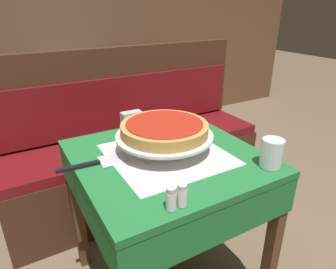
{
  "coord_description": "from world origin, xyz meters",
  "views": [
    {
      "loc": [
        -0.55,
        -0.96,
        1.32
      ],
      "look_at": [
        0.01,
        0.01,
        0.82
      ],
      "focal_mm": 32.0,
      "sensor_mm": 36.0,
      "label": 1
    }
  ],
  "objects_px": {
    "dining_table_rear": "(81,87)",
    "salt_shaker": "(171,199)",
    "condiment_caddy": "(80,67)",
    "dining_table_front": "(167,177)",
    "pizza_server": "(97,163)",
    "pepper_shaker": "(182,195)",
    "booth_bench": "(137,158)",
    "deep_dish_pizza": "(164,129)",
    "pizza_pan_stand": "(164,136)",
    "napkin_holder": "(132,121)",
    "water_glass_near": "(272,153)"
  },
  "relations": [
    {
      "from": "pizza_pan_stand",
      "to": "pepper_shaker",
      "type": "bearing_deg",
      "value": -111.19
    },
    {
      "from": "booth_bench",
      "to": "deep_dish_pizza",
      "type": "distance_m",
      "value": 0.88
    },
    {
      "from": "water_glass_near",
      "to": "condiment_caddy",
      "type": "xyz_separation_m",
      "value": [
        -0.19,
        2.0,
        0.0
      ]
    },
    {
      "from": "dining_table_front",
      "to": "napkin_holder",
      "type": "distance_m",
      "value": 0.36
    },
    {
      "from": "pizza_pan_stand",
      "to": "deep_dish_pizza",
      "type": "relative_size",
      "value": 1.13
    },
    {
      "from": "pizza_server",
      "to": "napkin_holder",
      "type": "bearing_deg",
      "value": 44.68
    },
    {
      "from": "deep_dish_pizza",
      "to": "condiment_caddy",
      "type": "bearing_deg",
      "value": 86.91
    },
    {
      "from": "dining_table_front",
      "to": "pizza_server",
      "type": "relative_size",
      "value": 2.61
    },
    {
      "from": "dining_table_front",
      "to": "dining_table_rear",
      "type": "relative_size",
      "value": 0.99
    },
    {
      "from": "booth_bench",
      "to": "dining_table_rear",
      "type": "bearing_deg",
      "value": 96.32
    },
    {
      "from": "booth_bench",
      "to": "condiment_caddy",
      "type": "bearing_deg",
      "value": 94.39
    },
    {
      "from": "pizza_server",
      "to": "pepper_shaker",
      "type": "bearing_deg",
      "value": -69.34
    },
    {
      "from": "dining_table_rear",
      "to": "condiment_caddy",
      "type": "xyz_separation_m",
      "value": [
        0.03,
        0.05,
        0.16
      ]
    },
    {
      "from": "dining_table_rear",
      "to": "salt_shaker",
      "type": "height_order",
      "value": "salt_shaker"
    },
    {
      "from": "pepper_shaker",
      "to": "condiment_caddy",
      "type": "bearing_deg",
      "value": 83.57
    },
    {
      "from": "deep_dish_pizza",
      "to": "pepper_shaker",
      "type": "distance_m",
      "value": 0.39
    },
    {
      "from": "condiment_caddy",
      "to": "pepper_shaker",
      "type": "bearing_deg",
      "value": -96.43
    },
    {
      "from": "pizza_server",
      "to": "condiment_caddy",
      "type": "height_order",
      "value": "condiment_caddy"
    },
    {
      "from": "booth_bench",
      "to": "pizza_server",
      "type": "height_order",
      "value": "booth_bench"
    },
    {
      "from": "pepper_shaker",
      "to": "dining_table_rear",
      "type": "bearing_deg",
      "value": 84.21
    },
    {
      "from": "dining_table_front",
      "to": "pizza_server",
      "type": "distance_m",
      "value": 0.31
    },
    {
      "from": "pizza_server",
      "to": "salt_shaker",
      "type": "distance_m",
      "value": 0.4
    },
    {
      "from": "dining_table_rear",
      "to": "water_glass_near",
      "type": "relative_size",
      "value": 6.63
    },
    {
      "from": "water_glass_near",
      "to": "napkin_holder",
      "type": "bearing_deg",
      "value": 117.22
    },
    {
      "from": "pizza_pan_stand",
      "to": "salt_shaker",
      "type": "bearing_deg",
      "value": -116.42
    },
    {
      "from": "pepper_shaker",
      "to": "booth_bench",
      "type": "bearing_deg",
      "value": 73.88
    },
    {
      "from": "dining_table_rear",
      "to": "water_glass_near",
      "type": "height_order",
      "value": "water_glass_near"
    },
    {
      "from": "deep_dish_pizza",
      "to": "condiment_caddy",
      "type": "xyz_separation_m",
      "value": [
        0.09,
        1.68,
        -0.04
      ]
    },
    {
      "from": "pizza_pan_stand",
      "to": "pepper_shaker",
      "type": "distance_m",
      "value": 0.39
    },
    {
      "from": "dining_table_rear",
      "to": "salt_shaker",
      "type": "bearing_deg",
      "value": -96.91
    },
    {
      "from": "pepper_shaker",
      "to": "condiment_caddy",
      "type": "height_order",
      "value": "condiment_caddy"
    },
    {
      "from": "pepper_shaker",
      "to": "napkin_holder",
      "type": "xyz_separation_m",
      "value": [
        0.11,
        0.64,
        0.01
      ]
    },
    {
      "from": "salt_shaker",
      "to": "deep_dish_pizza",
      "type": "bearing_deg",
      "value": 63.58
    },
    {
      "from": "pizza_server",
      "to": "pepper_shaker",
      "type": "distance_m",
      "value": 0.42
    },
    {
      "from": "booth_bench",
      "to": "pizza_pan_stand",
      "type": "height_order",
      "value": "booth_bench"
    },
    {
      "from": "dining_table_rear",
      "to": "napkin_holder",
      "type": "xyz_separation_m",
      "value": [
        -0.09,
        -1.35,
        0.15
      ]
    },
    {
      "from": "deep_dish_pizza",
      "to": "pepper_shaker",
      "type": "xyz_separation_m",
      "value": [
        -0.14,
        -0.36,
        -0.06
      ]
    },
    {
      "from": "dining_table_rear",
      "to": "condiment_caddy",
      "type": "relative_size",
      "value": 4.03
    },
    {
      "from": "salt_shaker",
      "to": "napkin_holder",
      "type": "relative_size",
      "value": 0.78
    },
    {
      "from": "pizza_server",
      "to": "water_glass_near",
      "type": "distance_m",
      "value": 0.67
    },
    {
      "from": "condiment_caddy",
      "to": "water_glass_near",
      "type": "bearing_deg",
      "value": -84.44
    },
    {
      "from": "dining_table_front",
      "to": "deep_dish_pizza",
      "type": "distance_m",
      "value": 0.22
    },
    {
      "from": "pizza_server",
      "to": "water_glass_near",
      "type": "bearing_deg",
      "value": -31.51
    },
    {
      "from": "deep_dish_pizza",
      "to": "pizza_server",
      "type": "bearing_deg",
      "value": 174.28
    },
    {
      "from": "salt_shaker",
      "to": "dining_table_front",
      "type": "bearing_deg",
      "value": 62.21
    },
    {
      "from": "pizza_server",
      "to": "booth_bench",
      "type": "bearing_deg",
      "value": 56.0
    },
    {
      "from": "pizza_pan_stand",
      "to": "pizza_server",
      "type": "bearing_deg",
      "value": 174.28
    },
    {
      "from": "dining_table_rear",
      "to": "booth_bench",
      "type": "xyz_separation_m",
      "value": [
        0.1,
        -0.94,
        -0.31
      ]
    },
    {
      "from": "dining_table_front",
      "to": "booth_bench",
      "type": "bearing_deg",
      "value": 76.6
    },
    {
      "from": "deep_dish_pizza",
      "to": "condiment_caddy",
      "type": "height_order",
      "value": "condiment_caddy"
    }
  ]
}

